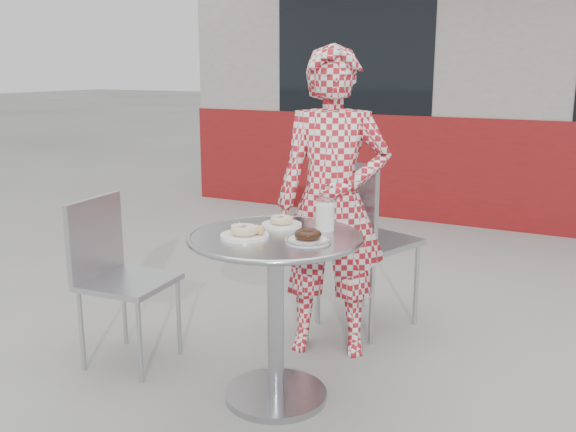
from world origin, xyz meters
The scene contains 10 objects.
ground centered at (0.00, 0.00, 0.00)m, with size 60.00×60.00×0.00m, color #979590.
storefront centered at (0.00, 5.56, 1.49)m, with size 6.02×4.55×3.00m.
bistro_table centered at (-0.05, -0.02, 0.57)m, with size 0.75×0.75×0.76m.
chair_far centered at (-0.01, 0.95, 0.30)m, with size 0.59×0.59×0.97m.
chair_left centered at (-0.87, -0.04, 0.25)m, with size 0.43×0.43×0.83m.
seated_person centered at (-0.05, 0.57, 0.78)m, with size 0.57×0.37×1.56m, color maroon.
plate_far centered at (-0.10, 0.13, 0.77)m, with size 0.18×0.18×0.05m.
plate_near centered at (-0.14, -0.12, 0.78)m, with size 0.20×0.20×0.05m.
plate_checker centered at (0.12, -0.06, 0.77)m, with size 0.19×0.19×0.05m.
milk_cup centered at (0.10, 0.15, 0.82)m, with size 0.09×0.09×0.14m.
Camera 1 is at (1.22, -2.31, 1.45)m, focal length 40.00 mm.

